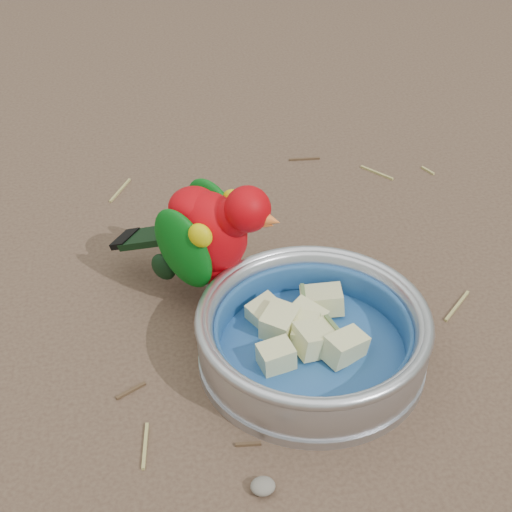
{
  "coord_description": "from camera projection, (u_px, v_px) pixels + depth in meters",
  "views": [
    {
      "loc": [
        -0.05,
        -0.51,
        0.56
      ],
      "look_at": [
        0.06,
        0.12,
        0.08
      ],
      "focal_mm": 55.0,
      "sensor_mm": 36.0,
      "label": 1
    }
  ],
  "objects": [
    {
      "name": "ground_debris",
      "position": [
        188.0,
        391.0,
        0.76
      ],
      "size": [
        0.9,
        0.8,
        0.01
      ],
      "primitive_type": null,
      "color": "#A09352",
      "rests_on": "ground"
    },
    {
      "name": "ground",
      "position": [
        215.0,
        404.0,
        0.75
      ],
      "size": [
        60.0,
        60.0,
        0.0
      ],
      "primitive_type": "plane",
      "color": "#4F3A2C"
    },
    {
      "name": "lory_parrot",
      "position": [
        210.0,
        243.0,
        0.83
      ],
      "size": [
        0.2,
        0.18,
        0.15
      ],
      "primitive_type": null,
      "rotation": [
        0.0,
        0.0,
        -2.21
      ],
      "color": "#AF0209",
      "rests_on": "ground"
    },
    {
      "name": "fruit_wedges",
      "position": [
        313.0,
        338.0,
        0.77
      ],
      "size": [
        0.14,
        0.14,
        0.03
      ],
      "primitive_type": null,
      "color": "beige",
      "rests_on": "food_bowl"
    },
    {
      "name": "bowl_wall",
      "position": [
        313.0,
        333.0,
        0.77
      ],
      "size": [
        0.23,
        0.23,
        0.04
      ],
      "primitive_type": null,
      "color": "#B2B2BA",
      "rests_on": "food_bowl"
    },
    {
      "name": "food_bowl",
      "position": [
        312.0,
        355.0,
        0.79
      ],
      "size": [
        0.23,
        0.23,
        0.02
      ],
      "primitive_type": "cylinder",
      "color": "#B2B2BA",
      "rests_on": "ground"
    }
  ]
}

